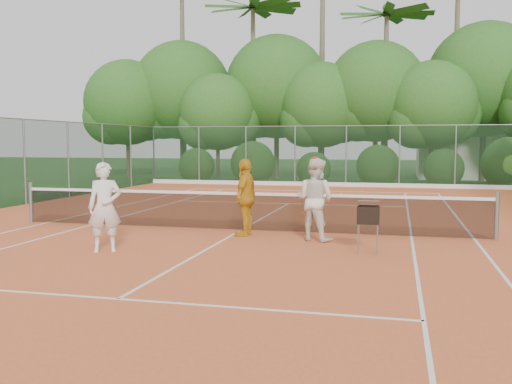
% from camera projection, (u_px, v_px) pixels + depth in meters
% --- Properties ---
extents(ground, '(120.00, 120.00, 0.00)m').
position_uv_depth(ground, '(240.00, 231.00, 14.16)').
color(ground, '#1C4117').
rests_on(ground, ground).
extents(clay_court, '(18.00, 36.00, 0.02)m').
position_uv_depth(clay_court, '(240.00, 231.00, 14.16)').
color(clay_court, '#D86331').
rests_on(clay_court, ground).
extents(club_building, '(8.00, 5.00, 3.00)m').
position_uv_depth(club_building, '(485.00, 154.00, 35.08)').
color(club_building, beige).
rests_on(club_building, ground).
extents(tennis_net, '(11.97, 0.10, 1.10)m').
position_uv_depth(tennis_net, '(240.00, 210.00, 14.12)').
color(tennis_net, gray).
rests_on(tennis_net, clay_court).
extents(player_white, '(0.78, 0.67, 1.80)m').
position_uv_depth(player_white, '(105.00, 207.00, 11.38)').
color(player_white, white).
rests_on(player_white, clay_court).
extents(player_center_grp, '(1.09, 0.99, 1.87)m').
position_uv_depth(player_center_grp, '(315.00, 199.00, 12.69)').
color(player_center_grp, white).
rests_on(player_center_grp, clay_court).
extents(player_yellow, '(0.54, 1.10, 1.81)m').
position_uv_depth(player_yellow, '(246.00, 197.00, 13.34)').
color(player_yellow, gold).
rests_on(player_yellow, clay_court).
extents(ball_hopper, '(0.41, 0.41, 0.94)m').
position_uv_depth(ball_hopper, '(368.00, 216.00, 11.24)').
color(ball_hopper, gray).
rests_on(ball_hopper, clay_court).
extents(stray_ball_a, '(0.07, 0.07, 0.07)m').
position_uv_depth(stray_ball_a, '(341.00, 194.00, 23.96)').
color(stray_ball_a, '#CDED37').
rests_on(stray_ball_a, clay_court).
extents(stray_ball_b, '(0.07, 0.07, 0.07)m').
position_uv_depth(stray_ball_b, '(362.00, 191.00, 25.14)').
color(stray_ball_b, '#C1D932').
rests_on(stray_ball_b, clay_court).
extents(stray_ball_c, '(0.07, 0.07, 0.07)m').
position_uv_depth(stray_ball_c, '(308.00, 192.00, 24.82)').
color(stray_ball_c, '#C3DB33').
rests_on(stray_ball_c, clay_court).
extents(court_markings, '(11.03, 23.83, 0.01)m').
position_uv_depth(court_markings, '(240.00, 230.00, 14.16)').
color(court_markings, white).
rests_on(court_markings, clay_court).
extents(fence_back, '(18.07, 0.07, 3.00)m').
position_uv_depth(fence_back, '(320.00, 156.00, 28.54)').
color(fence_back, '#19381E').
rests_on(fence_back, clay_court).
extents(tropical_treeline, '(32.10, 8.49, 15.03)m').
position_uv_depth(tropical_treeline, '(357.00, 92.00, 32.93)').
color(tropical_treeline, brown).
rests_on(tropical_treeline, ground).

